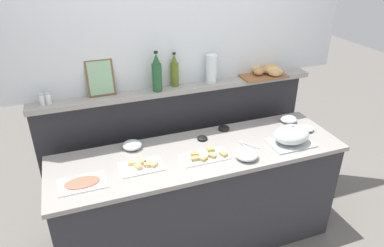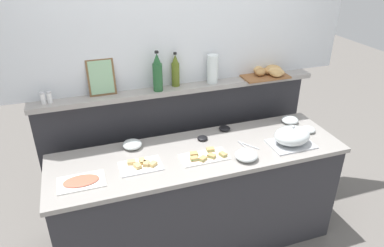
# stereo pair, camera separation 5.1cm
# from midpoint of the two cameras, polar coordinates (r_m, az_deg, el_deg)

# --- Properties ---
(ground_plane) EXTENTS (12.00, 12.00, 0.00)m
(ground_plane) POSITION_cam_midpoint_polar(r_m,az_deg,el_deg) (3.66, -1.80, -11.79)
(ground_plane) COLOR slate
(buffet_counter) EXTENTS (2.23, 0.66, 0.90)m
(buffet_counter) POSITION_cam_midpoint_polar(r_m,az_deg,el_deg) (2.94, 1.61, -12.02)
(buffet_counter) COLOR #2D2D33
(buffet_counter) RESTS_ON ground_plane
(back_ledge_unit) EXTENTS (2.34, 0.22, 1.27)m
(back_ledge_unit) POSITION_cam_midpoint_polar(r_m,az_deg,el_deg) (3.21, -1.48, -3.57)
(back_ledge_unit) COLOR #2D2D33
(back_ledge_unit) RESTS_ON ground_plane
(sandwich_platter_side) EXTENTS (0.30, 0.19, 0.04)m
(sandwich_platter_side) POSITION_cam_midpoint_polar(r_m,az_deg,el_deg) (2.53, -7.61, -6.66)
(sandwich_platter_side) COLOR white
(sandwich_platter_side) RESTS_ON buffet_counter
(sandwich_platter_front) EXTENTS (0.35, 0.17, 0.04)m
(sandwich_platter_front) POSITION_cam_midpoint_polar(r_m,az_deg,el_deg) (2.60, 2.64, -5.31)
(sandwich_platter_front) COLOR white
(sandwich_platter_front) RESTS_ON buffet_counter
(cold_cuts_platter) EXTENTS (0.31, 0.19, 0.02)m
(cold_cuts_platter) POSITION_cam_midpoint_polar(r_m,az_deg,el_deg) (2.45, -16.82, -8.95)
(cold_cuts_platter) COLOR white
(cold_cuts_platter) RESTS_ON buffet_counter
(serving_cloche) EXTENTS (0.34, 0.24, 0.17)m
(serving_cloche) POSITION_cam_midpoint_polar(r_m,az_deg,el_deg) (2.83, 16.27, -2.03)
(serving_cloche) COLOR #B7BABF
(serving_cloche) RESTS_ON buffet_counter
(glass_bowl_large) EXTENTS (0.15, 0.15, 0.06)m
(glass_bowl_large) POSITION_cam_midpoint_polar(r_m,az_deg,el_deg) (2.74, -9.07, -3.38)
(glass_bowl_large) COLOR silver
(glass_bowl_large) RESTS_ON buffet_counter
(glass_bowl_medium) EXTENTS (0.14, 0.14, 0.06)m
(glass_bowl_medium) POSITION_cam_midpoint_polar(r_m,az_deg,el_deg) (3.19, 15.90, 0.51)
(glass_bowl_medium) COLOR silver
(glass_bowl_medium) RESTS_ON buffet_counter
(glass_bowl_small) EXTENTS (0.17, 0.17, 0.07)m
(glass_bowl_small) POSITION_cam_midpoint_polar(r_m,az_deg,el_deg) (2.61, 9.28, -5.12)
(glass_bowl_small) COLOR silver
(glass_bowl_small) RESTS_ON buffet_counter
(glass_bowl_extra) EXTENTS (0.11, 0.11, 0.05)m
(glass_bowl_extra) POSITION_cam_midpoint_polar(r_m,az_deg,el_deg) (3.09, 18.62, -0.95)
(glass_bowl_extra) COLOR silver
(glass_bowl_extra) RESTS_ON buffet_counter
(condiment_bowl_teal) EXTENTS (0.08, 0.08, 0.03)m
(condiment_bowl_teal) POSITION_cam_midpoint_polar(r_m,az_deg,el_deg) (2.82, 2.21, -2.37)
(condiment_bowl_teal) COLOR black
(condiment_bowl_teal) RESTS_ON buffet_counter
(condiment_bowl_dark) EXTENTS (0.09, 0.09, 0.03)m
(condiment_bowl_dark) POSITION_cam_midpoint_polar(r_m,az_deg,el_deg) (2.97, 5.76, -0.77)
(condiment_bowl_dark) COLOR black
(condiment_bowl_dark) RESTS_ON buffet_counter
(serving_tongs) EXTENTS (0.11, 0.19, 0.01)m
(serving_tongs) POSITION_cam_midpoint_polar(r_m,az_deg,el_deg) (2.77, 9.24, -3.55)
(serving_tongs) COLOR #B7BABF
(serving_tongs) RESTS_ON buffet_counter
(wine_bottle_green) EXTENTS (0.08, 0.08, 0.32)m
(wine_bottle_green) POSITION_cam_midpoint_polar(r_m,az_deg,el_deg) (2.75, -5.04, 8.07)
(wine_bottle_green) COLOR #23562D
(wine_bottle_green) RESTS_ON back_ledge_unit
(olive_oil_bottle) EXTENTS (0.06, 0.06, 0.28)m
(olive_oil_bottle) POSITION_cam_midpoint_polar(r_m,az_deg,el_deg) (2.84, -2.17, 8.42)
(olive_oil_bottle) COLOR #56661E
(olive_oil_bottle) RESTS_ON back_ledge_unit
(salt_shaker) EXTENTS (0.03, 0.03, 0.09)m
(salt_shaker) POSITION_cam_midpoint_polar(r_m,az_deg,el_deg) (2.75, -22.38, 3.80)
(salt_shaker) COLOR white
(salt_shaker) RESTS_ON back_ledge_unit
(pepper_shaker) EXTENTS (0.03, 0.03, 0.09)m
(pepper_shaker) POSITION_cam_midpoint_polar(r_m,az_deg,el_deg) (2.75, -21.47, 3.94)
(pepper_shaker) COLOR white
(pepper_shaker) RESTS_ON back_ledge_unit
(bread_basket) EXTENTS (0.40, 0.30, 0.08)m
(bread_basket) POSITION_cam_midpoint_polar(r_m,az_deg,el_deg) (3.16, 12.62, 8.14)
(bread_basket) COLOR brown
(bread_basket) RESTS_ON back_ledge_unit
(framed_picture) EXTENTS (0.20, 0.07, 0.28)m
(framed_picture) POSITION_cam_midpoint_polar(r_m,az_deg,el_deg) (2.75, -13.89, 7.24)
(framed_picture) COLOR brown
(framed_picture) RESTS_ON back_ledge_unit
(water_carafe) EXTENTS (0.09, 0.09, 0.23)m
(water_carafe) POSITION_cam_midpoint_polar(r_m,az_deg,el_deg) (2.92, 3.83, 8.74)
(water_carafe) COLOR silver
(water_carafe) RESTS_ON back_ledge_unit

